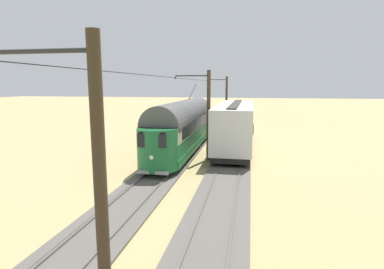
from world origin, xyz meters
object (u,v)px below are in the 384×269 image
catenary_pole_foreground (226,102)px  spare_tie_stack (156,140)px  catenary_pole_mid_near (208,114)px  switch_stand (253,128)px  catenary_pole_mid_far (97,186)px  boxcar_adjacent (235,124)px  vintage_streetcar (184,125)px

catenary_pole_foreground → spare_tie_stack: bearing=60.8°
catenary_pole_mid_near → catenary_pole_foreground: bearing=-90.0°
catenary_pole_foreground → spare_tie_stack: size_ratio=2.77×
catenary_pole_foreground → switch_stand: 5.81m
catenary_pole_foreground → catenary_pole_mid_far: same height
boxcar_adjacent → catenary_pole_mid_near: catenary_pole_mid_near is taller
boxcar_adjacent → catenary_pole_foreground: size_ratio=2.07×
switch_stand → catenary_pole_foreground: bearing=-47.1°
vintage_streetcar → catenary_pole_mid_near: size_ratio=2.62×
catenary_pole_mid_near → catenary_pole_mid_far: 16.70m
catenary_pole_mid_near → spare_tie_stack: (5.92, -6.08, -3.21)m
catenary_pole_mid_far → switch_stand: bearing=-96.7°
catenary_pole_mid_near → spare_tie_stack: catenary_pole_mid_near is taller
vintage_streetcar → boxcar_adjacent: 4.58m
catenary_pole_mid_near → catenary_pole_mid_far: same height
catenary_pole_foreground → catenary_pole_mid_far: size_ratio=1.00×
switch_stand → spare_tie_stack: switch_stand is taller
catenary_pole_foreground → spare_tie_stack: 12.57m
switch_stand → vintage_streetcar: bearing=60.0°
catenary_pole_foreground → catenary_pole_mid_near: bearing=90.0°
boxcar_adjacent → spare_tie_stack: bearing=-11.8°
catenary_pole_foreground → boxcar_adjacent: bearing=98.6°
boxcar_adjacent → catenary_pole_mid_near: (1.84, 4.46, 1.31)m
boxcar_adjacent → switch_stand: size_ratio=11.16×
switch_stand → spare_tie_stack: (9.40, 6.87, -0.43)m
catenary_pole_mid_far → switch_stand: 29.98m
switch_stand → boxcar_adjacent: bearing=79.1°
catenary_pole_mid_far → spare_tie_stack: bearing=-75.4°
boxcar_adjacent → catenary_pole_mid_far: (1.84, 21.16, 1.31)m
boxcar_adjacent → spare_tie_stack: size_ratio=5.74×
vintage_streetcar → spare_tie_stack: vintage_streetcar is taller
vintage_streetcar → switch_stand: bearing=-120.0°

